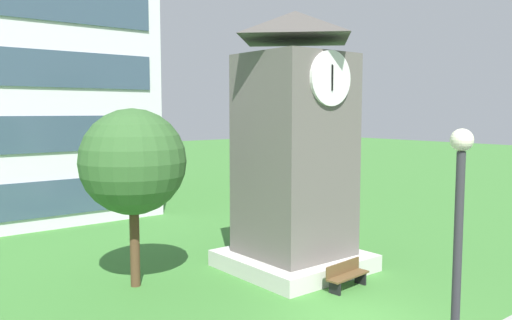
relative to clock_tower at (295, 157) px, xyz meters
The scene contains 5 objects.
ground_plane 6.61m from the clock_tower, 113.90° to the right, with size 160.00×160.00×0.00m, color #3D7A33.
clock_tower is the anchor object (origin of this frame).
park_bench 4.69m from the clock_tower, 93.51° to the right, with size 1.84×0.66×0.88m.
street_lamp 11.25m from the clock_tower, 119.53° to the right, with size 0.36×0.36×5.66m.
tree_near_tower 5.89m from the clock_tower, 161.28° to the left, with size 3.55×3.55×6.03m.
Camera 1 is at (-11.06, -9.44, 5.94)m, focal length 36.42 mm.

